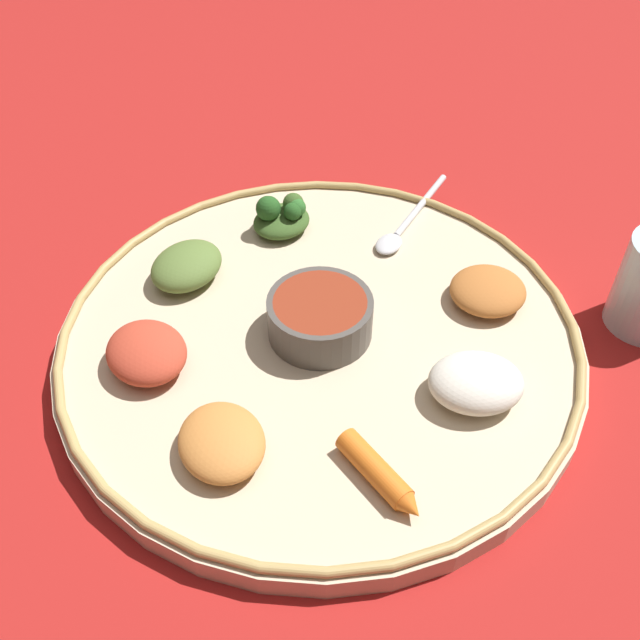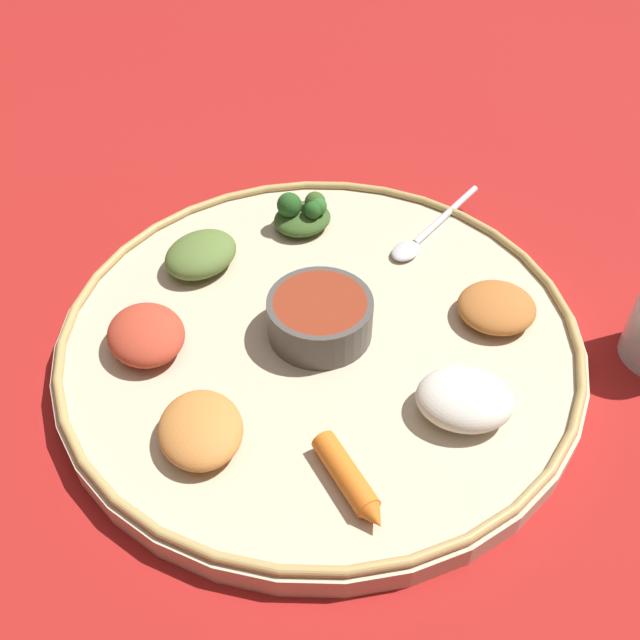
# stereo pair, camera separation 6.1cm
# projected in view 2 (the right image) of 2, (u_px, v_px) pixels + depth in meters

# --- Properties ---
(ground_plane) EXTENTS (2.40, 2.40, 0.00)m
(ground_plane) POSITION_uv_depth(u_px,v_px,m) (320.00, 349.00, 0.64)
(ground_plane) COLOR maroon
(platter) EXTENTS (0.46, 0.46, 0.02)m
(platter) POSITION_uv_depth(u_px,v_px,m) (320.00, 341.00, 0.63)
(platter) COLOR #C6B293
(platter) RESTS_ON ground_plane
(platter_rim) EXTENTS (0.45, 0.45, 0.01)m
(platter_rim) POSITION_uv_depth(u_px,v_px,m) (320.00, 330.00, 0.62)
(platter_rim) COLOR tan
(platter_rim) RESTS_ON platter
(center_bowl) EXTENTS (0.09, 0.09, 0.04)m
(center_bowl) POSITION_uv_depth(u_px,v_px,m) (320.00, 316.00, 0.61)
(center_bowl) COLOR #4C4742
(center_bowl) RESTS_ON platter
(spoon) EXTENTS (0.04, 0.15, 0.01)m
(spoon) POSITION_uv_depth(u_px,v_px,m) (424.00, 234.00, 0.72)
(spoon) COLOR silver
(spoon) RESTS_ON platter
(greens_pile) EXTENTS (0.07, 0.08, 0.04)m
(greens_pile) POSITION_uv_depth(u_px,v_px,m) (303.00, 214.00, 0.72)
(greens_pile) COLOR #385623
(greens_pile) RESTS_ON platter
(carrot_near_spoon) EXTENTS (0.08, 0.06, 0.02)m
(carrot_near_spoon) POSITION_uv_depth(u_px,v_px,m) (350.00, 480.00, 0.51)
(carrot_near_spoon) COLOR orange
(carrot_near_spoon) RESTS_ON platter
(mound_rice_white) EXTENTS (0.09, 0.09, 0.03)m
(mound_rice_white) POSITION_uv_depth(u_px,v_px,m) (465.00, 399.00, 0.55)
(mound_rice_white) COLOR silver
(mound_rice_white) RESTS_ON platter
(mound_collards) EXTENTS (0.07, 0.08, 0.03)m
(mound_collards) POSITION_uv_depth(u_px,v_px,m) (201.00, 254.00, 0.68)
(mound_collards) COLOR #567033
(mound_collards) RESTS_ON platter
(mound_chickpea) EXTENTS (0.10, 0.10, 0.02)m
(mound_chickpea) POSITION_uv_depth(u_px,v_px,m) (497.00, 307.00, 0.63)
(mound_chickpea) COLOR #B2662D
(mound_chickpea) RESTS_ON platter
(mound_berbere_red) EXTENTS (0.10, 0.09, 0.03)m
(mound_berbere_red) POSITION_uv_depth(u_px,v_px,m) (146.00, 335.00, 0.60)
(mound_berbere_red) COLOR #B73D28
(mound_berbere_red) RESTS_ON platter
(mound_squash) EXTENTS (0.10, 0.10, 0.03)m
(mound_squash) POSITION_uv_depth(u_px,v_px,m) (201.00, 429.00, 0.53)
(mound_squash) COLOR #C67A38
(mound_squash) RESTS_ON platter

